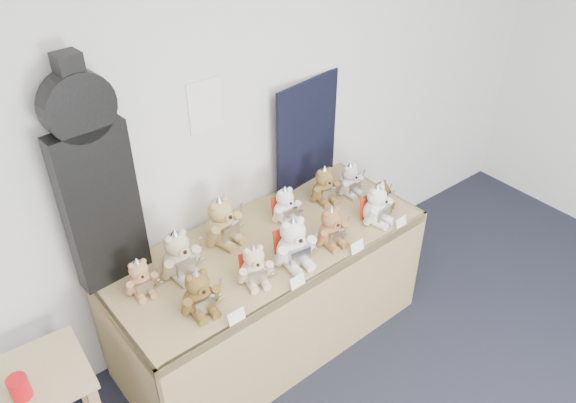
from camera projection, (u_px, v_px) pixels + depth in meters
room_shell at (206, 106)px, 3.05m from camera, size 6.00×6.00×6.00m
display_table at (277, 272)px, 3.32m from camera, size 1.94×0.85×0.80m
guitar_case at (95, 180)px, 2.71m from camera, size 0.39×0.15×1.24m
navy_board at (307, 134)px, 3.60m from camera, size 0.55×0.10×0.73m
red_cup at (19, 388)px, 2.54m from camera, size 0.09×0.09×0.12m
teddy_front_far_left at (199, 293)px, 2.77m from camera, size 0.23×0.19×0.29m
teddy_front_left at (254, 266)px, 2.95m from camera, size 0.22×0.20×0.27m
teddy_front_centre at (293, 243)px, 3.06m from camera, size 0.27×0.24×0.33m
teddy_front_right at (331, 228)px, 3.22m from camera, size 0.22×0.18×0.27m
teddy_front_far_right at (377, 206)px, 3.39m from camera, size 0.24×0.21×0.28m
teddy_front_end at (382, 196)px, 3.52m from camera, size 0.18×0.17×0.22m
teddy_back_left at (179, 255)px, 2.99m from camera, size 0.26×0.22×0.32m
teddy_back_centre_left at (222, 222)px, 3.22m from camera, size 0.28×0.25×0.33m
teddy_back_centre_right at (285, 206)px, 3.40m from camera, size 0.21×0.17×0.25m
teddy_back_right at (324, 186)px, 3.58m from camera, size 0.22×0.19×0.27m
teddy_back_end at (350, 180)px, 3.65m from camera, size 0.20×0.16×0.24m
teddy_back_far_left at (140, 278)px, 2.89m from camera, size 0.19×0.16×0.24m
entry_card_a at (237, 316)px, 2.75m from camera, size 0.10×0.02×0.07m
entry_card_b at (298, 281)px, 2.95m from camera, size 0.09×0.02×0.07m
entry_card_c at (357, 247)px, 3.19m from camera, size 0.10×0.02×0.07m
entry_card_d at (401, 222)px, 3.39m from camera, size 0.09×0.02×0.06m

